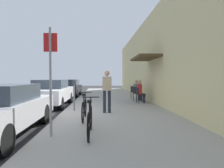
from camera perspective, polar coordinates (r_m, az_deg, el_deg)
ground_plane at (r=8.17m, az=-14.71°, el=-9.03°), size 60.00×60.00×0.00m
sidewalk_slab at (r=10.00m, az=0.46°, el=-6.63°), size 4.50×32.00×0.12m
building_facade at (r=10.39m, az=13.89°, el=7.97°), size 1.40×32.00×5.30m
parked_car_1 at (r=11.02m, az=-17.51°, el=-2.37°), size 1.80×4.40×1.42m
parked_car_2 at (r=16.90m, az=-12.54°, el=-0.98°), size 1.80×4.40×1.39m
parking_meter at (r=8.54m, az=-11.04°, el=-2.52°), size 0.12×0.10×1.32m
street_sign at (r=4.85m, az=-17.57°, el=3.05°), size 0.32×0.06×2.60m
bicycle_0 at (r=4.88m, az=-6.52°, el=-10.62°), size 0.46×1.71×0.90m
bicycle_1 at (r=6.67m, az=-8.13°, el=-7.25°), size 0.46×1.71×0.90m
cafe_chair_0 at (r=11.02m, az=8.05°, el=-2.91°), size 0.45×0.45×0.87m
seated_patron_0 at (r=11.01m, az=8.36°, el=-1.91°), size 0.43×0.37×1.29m
cafe_chair_1 at (r=11.92m, az=7.19°, el=-2.54°), size 0.56×0.56×0.87m
seated_patron_1 at (r=11.94m, az=7.44°, el=-1.62°), size 0.51×0.47×1.29m
cafe_chair_2 at (r=12.87m, az=6.38°, el=-2.22°), size 0.53×0.53×0.87m
pedestrian_standing at (r=7.82m, az=-1.50°, el=-1.17°), size 0.36×0.22×1.70m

